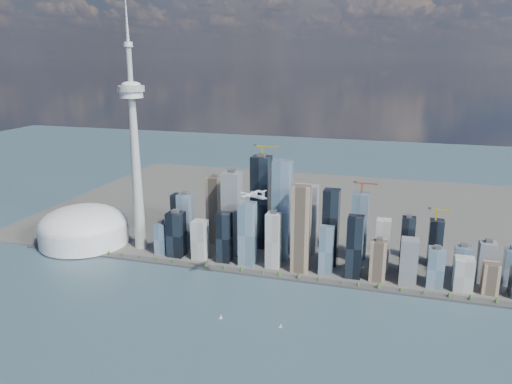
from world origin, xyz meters
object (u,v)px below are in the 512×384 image
(airplane, at_px, (252,195))
(sailboat_east, at_px, (281,326))
(needle_tower, at_px, (135,145))
(sailboat_west, at_px, (221,317))
(dome_stadium, at_px, (84,227))

(airplane, xyz_separation_m, sailboat_east, (72.86, -83.69, -189.02))
(needle_tower, relative_size, sailboat_west, 58.41)
(dome_stadium, bearing_deg, sailboat_west, -28.86)
(needle_tower, xyz_separation_m, sailboat_east, (384.48, -242.02, -232.99))
(sailboat_east, bearing_deg, needle_tower, 152.17)
(airplane, bearing_deg, sailboat_east, -30.16)
(needle_tower, distance_m, sailboat_east, 510.57)
(sailboat_east, bearing_deg, sailboat_west, -175.11)
(dome_stadium, distance_m, sailboat_east, 574.68)
(airplane, relative_size, sailboat_west, 6.21)
(sailboat_east, bearing_deg, airplane, 135.40)
(needle_tower, xyz_separation_m, airplane, (311.62, -158.33, -43.98))
(sailboat_west, xyz_separation_m, sailboat_east, (101.71, 0.94, -0.18))
(sailboat_west, bearing_deg, dome_stadium, 148.00)
(needle_tower, relative_size, airplane, 9.41)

